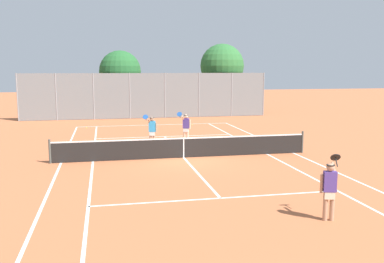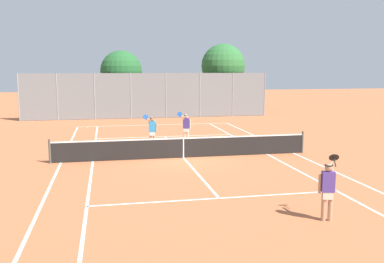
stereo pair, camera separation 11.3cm
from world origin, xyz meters
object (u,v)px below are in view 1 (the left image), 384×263
Objects in this scene: tennis_net at (184,147)px; loose_tennis_ball_1 at (192,153)px; player_near_side at (329,187)px; player_far_right at (186,126)px; tree_behind_left at (121,72)px; tree_behind_right at (222,67)px; loose_tennis_ball_2 at (219,145)px; loose_tennis_ball_3 at (120,143)px; player_far_left at (152,130)px; loose_tennis_ball_4 at (163,147)px; loose_tennis_ball_5 at (192,125)px; loose_tennis_ball_0 at (87,128)px.

loose_tennis_ball_1 is at bearing 58.90° from tennis_net.
player_near_side is 1.00× the size of player_far_right.
tree_behind_left is 0.90× the size of tree_behind_right.
loose_tennis_ball_2 is 18.47m from tree_behind_left.
loose_tennis_ball_3 is 0.01× the size of tree_behind_left.
player_far_left is at bearing -154.72° from player_far_right.
loose_tennis_ball_4 is (0.51, -0.40, -0.89)m from player_far_left.
loose_tennis_ball_1 is 2.05m from loose_tennis_ball_4.
player_far_right is 7.59m from loose_tennis_ball_5.
player_far_right is 26.88× the size of loose_tennis_ball_4.
player_far_right reaches higher than loose_tennis_ball_0.
player_far_left reaches higher than loose_tennis_ball_0.
player_far_left is 8.97m from loose_tennis_ball_0.
loose_tennis_ball_2 is at bearing 89.50° from player_near_side.
loose_tennis_ball_4 is 1.00× the size of loose_tennis_ball_5.
player_far_right is (0.87, 3.98, 0.42)m from tennis_net.
tree_behind_right is at bearing 55.54° from loose_tennis_ball_3.
tennis_net is 3.74m from loose_tennis_ball_2.
tennis_net reaches higher than loose_tennis_ball_1.
loose_tennis_ball_4 is at bearing 104.44° from player_near_side.
player_far_left is at bearing -87.35° from tree_behind_left.
loose_tennis_ball_4 is at bearing -63.90° from loose_tennis_ball_0.
loose_tennis_ball_4 is at bearing -177.48° from loose_tennis_ball_2.
tennis_net is at bearing -131.67° from loose_tennis_ball_2.
tree_behind_right is at bearing 67.22° from player_far_right.
loose_tennis_ball_0 is 11.53m from loose_tennis_ball_1.
player_far_left is (-3.49, 11.97, 0.00)m from player_near_side.
loose_tennis_ball_1 is at bearing 100.10° from player_near_side.
loose_tennis_ball_3 is 0.01× the size of tree_behind_right.
tree_behind_right reaches higher than loose_tennis_ball_3.
loose_tennis_ball_2 is 0.01× the size of tree_behind_left.
player_far_left reaches higher than loose_tennis_ball_4.
tree_behind_right is at bearing 32.82° from loose_tennis_ball_0.
loose_tennis_ball_4 and loose_tennis_ball_5 have the same top height.
tree_behind_right is (4.66, 16.09, 4.21)m from loose_tennis_ball_2.
tree_behind_right is at bearing 62.47° from player_far_left.
player_far_left is 26.88× the size of loose_tennis_ball_5.
player_near_side is 29.70m from tree_behind_left.
tree_behind_right is at bearing 73.85° from loose_tennis_ball_2.
loose_tennis_ball_5 is at bearing 64.87° from player_far_left.
loose_tennis_ball_2 is (2.46, 2.77, -0.48)m from tennis_net.
player_far_left is 26.88× the size of loose_tennis_ball_2.
tennis_net is at bearing 104.80° from player_near_side.
loose_tennis_ball_1 is 2.58m from loose_tennis_ball_2.
player_far_right is (-1.49, 12.92, 0.00)m from player_near_side.
player_near_side is 26.88× the size of loose_tennis_ball_1.
loose_tennis_ball_2 is at bearing -49.15° from loose_tennis_ball_0.
player_far_right is at bearing -51.72° from loose_tennis_ball_0.
tree_behind_left reaches higher than loose_tennis_ball_2.
tennis_net is at bearing -102.38° from player_far_right.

